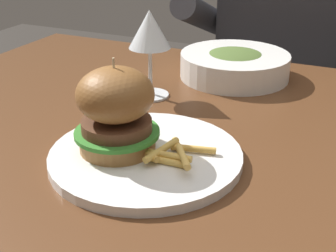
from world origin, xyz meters
TOP-DOWN VIEW (x-y plane):
  - dining_table at (0.00, 0.00)m, footprint 1.17×0.87m
  - main_plate at (-0.03, -0.10)m, footprint 0.27×0.27m
  - burger_sandwich at (-0.07, -0.10)m, footprint 0.12×0.12m
  - fries_pile at (0.01, -0.10)m, footprint 0.11×0.09m
  - wine_glass at (-0.14, 0.12)m, footprint 0.08×0.08m
  - soup_bowl at (-0.03, 0.29)m, footprint 0.22×0.22m
  - diner_person at (-0.00, 0.71)m, footprint 0.51×0.36m

SIDE VIEW (x-z plane):
  - diner_person at x=0.00m, z-range -0.02..1.15m
  - dining_table at x=0.00m, z-range 0.28..1.02m
  - main_plate at x=-0.03m, z-range 0.74..0.75m
  - fries_pile at x=0.01m, z-range 0.75..0.77m
  - soup_bowl at x=-0.03m, z-range 0.74..0.80m
  - burger_sandwich at x=-0.07m, z-range 0.75..0.88m
  - wine_glass at x=-0.14m, z-range 0.78..0.94m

